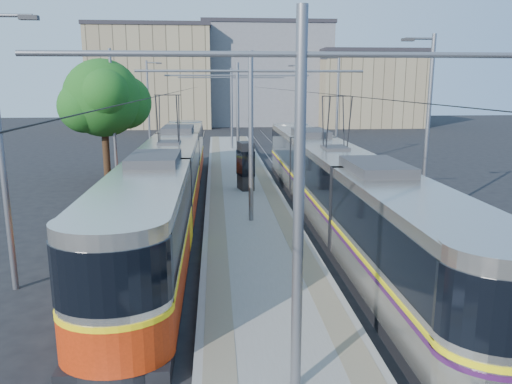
{
  "coord_description": "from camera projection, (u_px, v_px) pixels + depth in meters",
  "views": [
    {
      "loc": [
        -1.45,
        -12.51,
        6.04
      ],
      "look_at": [
        0.18,
        7.66,
        1.6
      ],
      "focal_mm": 35.0,
      "sensor_mm": 36.0,
      "label": 1
    }
  ],
  "objects": [
    {
      "name": "shelter",
      "position": [
        246.0,
        165.0,
        27.18
      ],
      "size": [
        0.97,
        1.31,
        2.61
      ],
      "rotation": [
        0.0,
        0.0,
        0.23
      ],
      "color": "black",
      "rests_on": "platform"
    },
    {
      "name": "building_left",
      "position": [
        153.0,
        77.0,
        69.75
      ],
      "size": [
        16.32,
        12.24,
        13.7
      ],
      "color": "gray",
      "rests_on": "ground"
    },
    {
      "name": "tram_right",
      "position": [
        334.0,
        182.0,
        21.48
      ],
      "size": [
        2.43,
        27.69,
        5.5
      ],
      "color": "black",
      "rests_on": "ground"
    },
    {
      "name": "building_centre",
      "position": [
        264.0,
        75.0,
        74.82
      ],
      "size": [
        18.36,
        14.28,
        14.49
      ],
      "color": "slate",
      "rests_on": "ground"
    },
    {
      "name": "track_arrow",
      "position": [
        117.0,
        379.0,
        10.38
      ],
      "size": [
        1.2,
        5.0,
        0.01
      ],
      "primitive_type": "cube",
      "color": "silver",
      "rests_on": "ground"
    },
    {
      "name": "ground",
      "position": [
        272.0,
        309.0,
        13.59
      ],
      "size": [
        160.0,
        160.0,
        0.0
      ],
      "primitive_type": "plane",
      "color": "black",
      "rests_on": "ground"
    },
    {
      "name": "rails",
      "position": [
        241.0,
        185.0,
        30.14
      ],
      "size": [
        8.71,
        70.0,
        0.03
      ],
      "color": "gray",
      "rests_on": "ground"
    },
    {
      "name": "tactile_strip_left",
      "position": [
        216.0,
        180.0,
        29.96
      ],
      "size": [
        0.7,
        50.0,
        0.01
      ],
      "primitive_type": "cube",
      "color": "gray",
      "rests_on": "platform"
    },
    {
      "name": "street_lamps",
      "position": [
        237.0,
        111.0,
        33.14
      ],
      "size": [
        15.18,
        38.22,
        8.0
      ],
      "color": "slate",
      "rests_on": "ground"
    },
    {
      "name": "tactile_strip_right",
      "position": [
        264.0,
        180.0,
        30.19
      ],
      "size": [
        0.7,
        50.0,
        0.01
      ],
      "primitive_type": "cube",
      "color": "gray",
      "rests_on": "platform"
    },
    {
      "name": "tram_left",
      "position": [
        170.0,
        177.0,
        23.38
      ],
      "size": [
        2.43,
        28.75,
        5.5
      ],
      "color": "black",
      "rests_on": "ground"
    },
    {
      "name": "platform",
      "position": [
        241.0,
        183.0,
        30.11
      ],
      "size": [
        4.0,
        50.0,
        0.3
      ],
      "primitive_type": "cube",
      "color": "gray",
      "rests_on": "ground"
    },
    {
      "name": "catenary",
      "position": [
        243.0,
        112.0,
        26.4
      ],
      "size": [
        9.2,
        70.0,
        7.0
      ],
      "color": "slate",
      "rests_on": "platform"
    },
    {
      "name": "building_right",
      "position": [
        367.0,
        88.0,
        70.51
      ],
      "size": [
        14.28,
        10.2,
        10.53
      ],
      "color": "gray",
      "rests_on": "ground"
    },
    {
      "name": "tree",
      "position": [
        109.0,
        99.0,
        30.31
      ],
      "size": [
        5.14,
        4.75,
        7.47
      ],
      "color": "#382314",
      "rests_on": "ground"
    }
  ]
}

